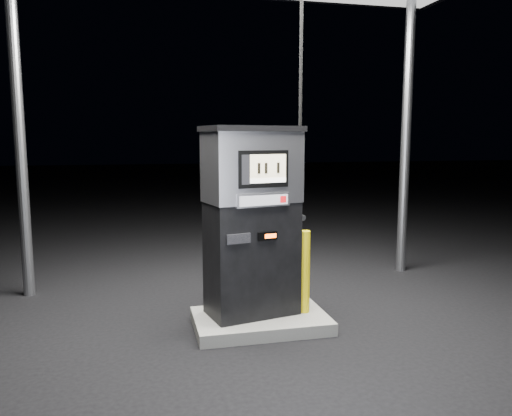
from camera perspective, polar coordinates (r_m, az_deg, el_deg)
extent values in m
plane|color=black|center=(6.24, 0.52, -13.42)|extent=(80.00, 80.00, 0.00)
cube|color=slate|center=(6.21, 0.52, -12.78)|extent=(1.60, 1.00, 0.15)
cylinder|color=gray|center=(7.81, -25.40, 7.02)|extent=(0.16, 0.16, 4.50)
cylinder|color=gray|center=(8.81, 16.74, 7.47)|extent=(0.16, 0.16, 4.50)
cube|color=black|center=(6.06, -0.49, -5.75)|extent=(1.15, 0.81, 1.38)
cube|color=silver|center=(5.89, -0.50, 4.69)|extent=(1.17, 0.84, 0.83)
cube|color=black|center=(5.89, -0.51, 9.03)|extent=(1.23, 0.89, 0.07)
cube|color=black|center=(5.61, 0.87, 4.47)|extent=(0.61, 0.16, 0.42)
cube|color=beige|center=(5.61, 1.40, 4.81)|extent=(0.44, 0.10, 0.26)
cube|color=white|center=(5.62, 1.40, 3.18)|extent=(0.44, 0.10, 0.06)
cube|color=silver|center=(5.64, 0.86, 0.90)|extent=(0.65, 0.17, 0.15)
cube|color=#A1A3A8|center=(5.62, 0.94, 0.88)|extent=(0.59, 0.13, 0.12)
cube|color=red|center=(5.73, 3.12, 1.00)|extent=(0.08, 0.02, 0.08)
cube|color=black|center=(5.73, 1.33, -3.22)|extent=(0.24, 0.07, 0.10)
cube|color=#ED4A0B|center=(5.74, 1.68, -3.22)|extent=(0.14, 0.03, 0.05)
cube|color=black|center=(5.58, -2.00, -3.53)|extent=(0.29, 0.09, 0.11)
cube|color=black|center=(6.23, 4.34, -1.01)|extent=(0.15, 0.22, 0.27)
cylinder|color=gray|center=(6.26, 4.86, -0.97)|extent=(0.13, 0.25, 0.08)
cylinder|color=black|center=(6.19, 5.15, 16.00)|extent=(0.05, 0.05, 3.41)
cylinder|color=yellow|center=(6.06, -4.88, -7.88)|extent=(0.16, 0.16, 0.94)
cylinder|color=yellow|center=(6.17, 5.54, -7.25)|extent=(0.17, 0.17, 1.02)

